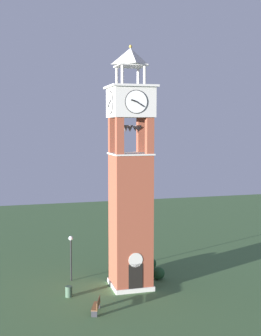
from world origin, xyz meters
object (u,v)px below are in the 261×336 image
at_px(clock_tower, 131,188).
at_px(trash_bin, 69,291).
at_px(lamp_post, 71,250).
at_px(park_bench, 97,306).

xyz_separation_m(clock_tower, trash_bin, (-4.99, -0.88, -7.43)).
distance_m(clock_tower, lamp_post, 7.26).
height_order(clock_tower, trash_bin, clock_tower).
height_order(clock_tower, park_bench, clock_tower).
height_order(park_bench, trash_bin, park_bench).
bearing_deg(clock_tower, lamp_post, 149.10).
distance_m(clock_tower, park_bench, 9.21).
height_order(clock_tower, lamp_post, clock_tower).
bearing_deg(park_bench, lamp_post, 96.27).
height_order(park_bench, lamp_post, lamp_post).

